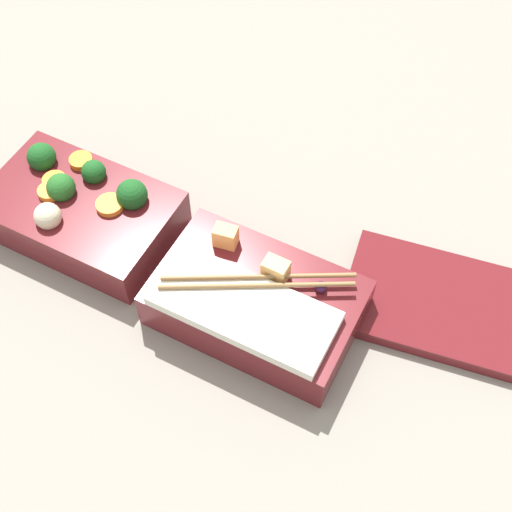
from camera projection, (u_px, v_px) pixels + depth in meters
name	position (u px, v px, depth m)	size (l,w,h in m)	color
ground_plane	(167.00, 268.00, 0.82)	(3.00, 3.00, 0.00)	gray
bento_tray_vegetable	(81.00, 210.00, 0.83)	(0.22, 0.14, 0.08)	maroon
bento_tray_rice	(255.00, 302.00, 0.76)	(0.22, 0.14, 0.08)	maroon
bento_lid	(441.00, 304.00, 0.78)	(0.21, 0.13, 0.02)	maroon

